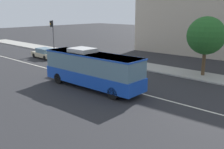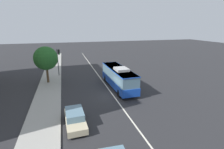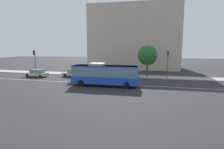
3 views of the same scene
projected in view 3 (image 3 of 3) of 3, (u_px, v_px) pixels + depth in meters
The scene contains 10 objects.
ground_plane at pixel (92, 83), 30.26m from camera, with size 160.00×160.00×0.00m, color #28282B.
sidewalk_kerb at pixel (107, 75), 38.63m from camera, with size 80.00×3.51×0.14m, color #9E9B93.
lane_centre_line at pixel (92, 83), 30.26m from camera, with size 76.00×0.16×0.01m, color silver.
transit_bus at pixel (105, 74), 27.72m from camera, with size 10.07×2.80×3.46m.
sedan_beige at pixel (74, 73), 36.98m from camera, with size 4.57×1.98×1.46m.
sedan_beige_ahead at pixel (37, 73), 36.80m from camera, with size 4.56×1.96×1.46m.
traffic_light_near_corner at pixel (35, 58), 40.56m from camera, with size 0.34×0.62×5.20m.
traffic_light_mid_block at pixel (168, 60), 33.69m from camera, with size 0.33×0.62×5.20m.
street_tree_kerbside_left at pixel (147, 55), 36.30m from camera, with size 3.86×3.86×6.18m.
office_block_background at pixel (135, 38), 54.33m from camera, with size 24.66×17.36×17.00m.
Camera 3 is at (10.65, -27.97, 5.74)m, focal length 29.77 mm.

